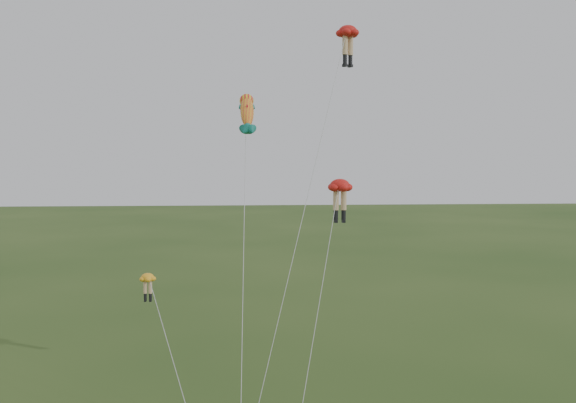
{
  "coord_description": "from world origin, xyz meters",
  "views": [
    {
      "loc": [
        -0.4,
        -29.82,
        14.18
      ],
      "look_at": [
        2.07,
        6.0,
        11.55
      ],
      "focal_mm": 40.0,
      "sensor_mm": 36.0,
      "label": 1
    }
  ],
  "objects": [
    {
      "name": "legs_kite_yellow",
      "position": [
        -4.97,
        1.6,
        7.47
      ],
      "size": [
        3.87,
        6.32,
        8.32
      ],
      "rotation": [
        0.0,
        0.0,
        -0.06
      ],
      "color": "#FFAD20",
      "rests_on": "ground"
    },
    {
      "name": "fish_kite",
      "position": [
        -0.19,
        8.44,
        16.68
      ],
      "size": [
        1.06,
        12.97,
        18.11
      ],
      "rotation": [
        0.72,
        0.0,
        0.03
      ],
      "color": "yellow",
      "rests_on": "ground"
    },
    {
      "name": "legs_kite_red_high",
      "position": [
        5.46,
        6.88,
        20.63
      ],
      "size": [
        6.94,
        8.65,
        21.55
      ],
      "rotation": [
        0.0,
        0.0,
        0.59
      ],
      "color": "red",
      "rests_on": "ground"
    },
    {
      "name": "legs_kite_red_mid",
      "position": [
        5.06,
        6.52,
        12.07
      ],
      "size": [
        4.24,
        9.35,
        12.8
      ],
      "rotation": [
        0.0,
        0.0,
        0.03
      ],
      "color": "red",
      "rests_on": "ground"
    }
  ]
}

